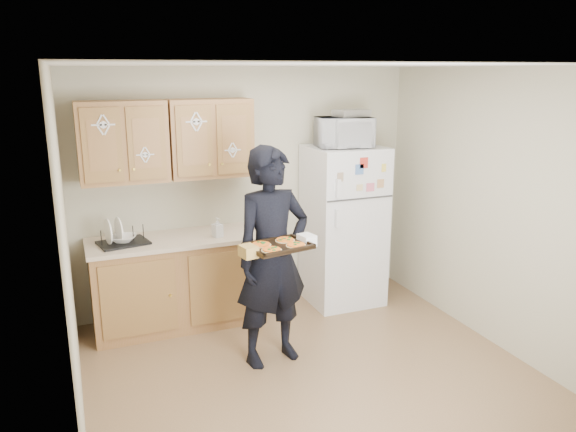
{
  "coord_description": "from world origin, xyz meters",
  "views": [
    {
      "loc": [
        -1.75,
        -3.73,
        2.47
      ],
      "look_at": [
        -0.08,
        0.45,
        1.29
      ],
      "focal_mm": 35.0,
      "sensor_mm": 36.0,
      "label": 1
    }
  ],
  "objects_px": {
    "refrigerator": "(343,225)",
    "baking_tray": "(278,247)",
    "person": "(272,257)",
    "dish_rack": "(123,235)",
    "microwave": "(344,132)"
  },
  "relations": [
    {
      "from": "baking_tray",
      "to": "microwave",
      "type": "distance_m",
      "value": 1.83
    },
    {
      "from": "refrigerator",
      "to": "baking_tray",
      "type": "height_order",
      "value": "refrigerator"
    },
    {
      "from": "person",
      "to": "microwave",
      "type": "bearing_deg",
      "value": 28.15
    },
    {
      "from": "person",
      "to": "microwave",
      "type": "relative_size",
      "value": 3.42
    },
    {
      "from": "refrigerator",
      "to": "dish_rack",
      "type": "height_order",
      "value": "refrigerator"
    },
    {
      "from": "refrigerator",
      "to": "baking_tray",
      "type": "relative_size",
      "value": 3.57
    },
    {
      "from": "refrigerator",
      "to": "dish_rack",
      "type": "bearing_deg",
      "value": 179.15
    },
    {
      "from": "microwave",
      "to": "baking_tray",
      "type": "bearing_deg",
      "value": -125.04
    },
    {
      "from": "refrigerator",
      "to": "person",
      "type": "distance_m",
      "value": 1.51
    },
    {
      "from": "person",
      "to": "dish_rack",
      "type": "height_order",
      "value": "person"
    },
    {
      "from": "refrigerator",
      "to": "person",
      "type": "bearing_deg",
      "value": -140.48
    },
    {
      "from": "dish_rack",
      "to": "baking_tray",
      "type": "bearing_deg",
      "value": -50.62
    },
    {
      "from": "baking_tray",
      "to": "dish_rack",
      "type": "height_order",
      "value": "baking_tray"
    },
    {
      "from": "refrigerator",
      "to": "baking_tray",
      "type": "bearing_deg",
      "value": -134.21
    },
    {
      "from": "refrigerator",
      "to": "dish_rack",
      "type": "distance_m",
      "value": 2.28
    }
  ]
}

